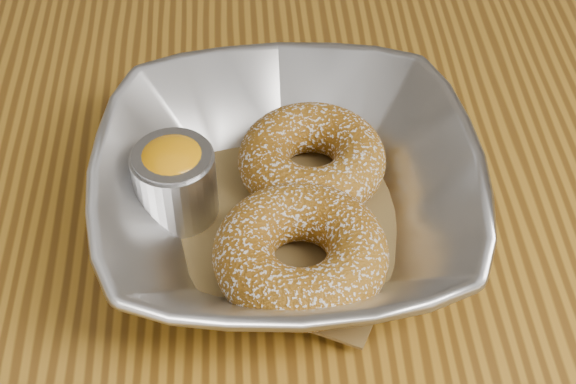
{
  "coord_description": "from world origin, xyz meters",
  "views": [
    {
      "loc": [
        -0.03,
        -0.34,
        1.15
      ],
      "look_at": [
        -0.0,
        0.01,
        0.78
      ],
      "focal_mm": 55.0,
      "sensor_mm": 36.0,
      "label": 1
    }
  ],
  "objects": [
    {
      "name": "serving_bowl",
      "position": [
        -0.0,
        0.01,
        0.78
      ],
      "size": [
        0.23,
        0.23,
        0.06
      ],
      "primitive_type": "imported",
      "color": "#B8BBC0",
      "rests_on": "table"
    },
    {
      "name": "donut_back",
      "position": [
        0.01,
        0.04,
        0.78
      ],
      "size": [
        0.11,
        0.11,
        0.03
      ],
      "primitive_type": "torus",
      "rotation": [
        0.0,
        0.0,
        0.21
      ],
      "color": "brown",
      "rests_on": "parchment"
    },
    {
      "name": "table",
      "position": [
        0.0,
        0.0,
        0.65
      ],
      "size": [
        1.2,
        0.8,
        0.75
      ],
      "color": "brown",
      "rests_on": "ground_plane"
    },
    {
      "name": "donut_front",
      "position": [
        0.0,
        -0.03,
        0.78
      ],
      "size": [
        0.12,
        0.12,
        0.03
      ],
      "primitive_type": "torus",
      "rotation": [
        0.0,
        0.0,
        0.32
      ],
      "color": "brown",
      "rests_on": "parchment"
    },
    {
      "name": "parchment",
      "position": [
        -0.0,
        0.01,
        0.76
      ],
      "size": [
        0.19,
        0.19,
        0.0
      ],
      "primitive_type": "cube",
      "rotation": [
        0.0,
        0.0,
        1.12
      ],
      "color": "brown",
      "rests_on": "table"
    },
    {
      "name": "ramekin",
      "position": [
        -0.07,
        0.02,
        0.79
      ],
      "size": [
        0.05,
        0.05,
        0.05
      ],
      "color": "#B8BBC0",
      "rests_on": "table"
    }
  ]
}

